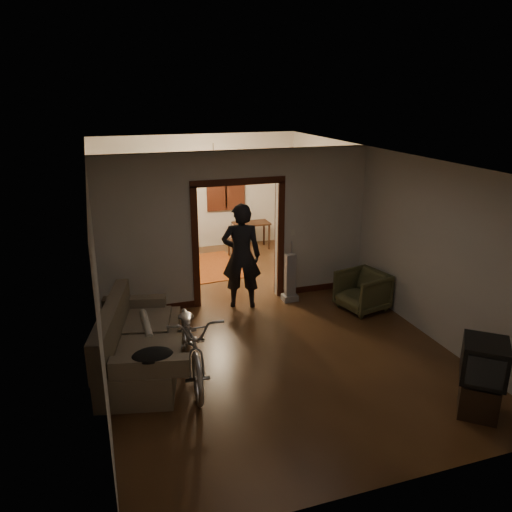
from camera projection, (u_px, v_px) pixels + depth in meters
name	position (u px, v px, depth m)	size (l,w,h in m)	color
floor	(251.00, 315.00, 8.82)	(5.00, 8.50, 0.01)	#3A2212
ceiling	(250.00, 155.00, 7.93)	(5.00, 8.50, 0.01)	white
wall_back	(198.00, 192.00, 12.20)	(5.00, 0.02, 2.80)	beige
wall_left	(95.00, 254.00, 7.63)	(0.02, 8.50, 2.80)	beige
wall_right	(380.00, 227.00, 9.12)	(0.02, 8.50, 2.80)	beige
partition_wall	(238.00, 228.00, 9.05)	(5.00, 0.14, 2.80)	beige
door_casing	(238.00, 244.00, 9.14)	(1.74, 0.20, 2.32)	#3A170D
far_window	(226.00, 185.00, 12.33)	(0.98, 0.06, 1.28)	black
chandelier	(214.00, 163.00, 10.32)	(0.24, 0.24, 0.24)	#FFE0A5
light_switch	(293.00, 232.00, 9.34)	(0.08, 0.01, 0.12)	silver
sofa	(142.00, 336.00, 7.00)	(0.97, 2.16, 0.99)	brown
rolled_paper	(146.00, 324.00, 7.29)	(0.11, 0.11, 0.87)	beige
jacket	(153.00, 355.00, 6.14)	(0.51, 0.38, 0.15)	black
bicycle	(192.00, 341.00, 6.81)	(0.71, 2.03, 1.07)	silver
armchair	(362.00, 291.00, 8.95)	(0.76, 0.78, 0.71)	#494729
tv_stand	(478.00, 397.00, 6.09)	(0.49, 0.44, 0.44)	black
crt_tv	(484.00, 361.00, 5.93)	(0.56, 0.50, 0.49)	black
vacuum	(290.00, 277.00, 9.30)	(0.28, 0.23, 0.92)	gray
person	(241.00, 256.00, 8.91)	(0.70, 0.46, 1.93)	black
oriental_rug	(207.00, 267.00, 11.20)	(1.46, 1.92, 0.01)	maroon
locker	(146.00, 216.00, 11.64)	(0.99, 0.55, 1.98)	#1E2F1C
globe	(143.00, 175.00, 11.33)	(0.30, 0.30, 0.30)	#1E5972
desk	(251.00, 236.00, 12.43)	(0.89, 0.50, 0.66)	black
desk_chair	(237.00, 240.00, 11.73)	(0.38, 0.38, 0.86)	black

